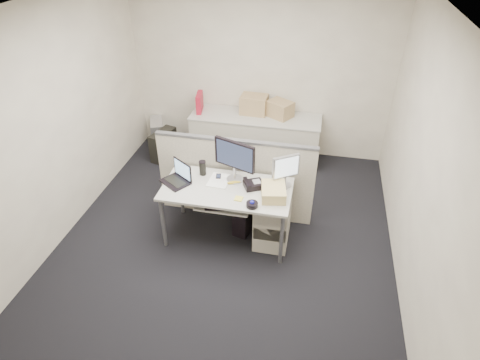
% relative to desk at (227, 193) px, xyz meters
% --- Properties ---
extents(floor, '(4.00, 4.50, 0.01)m').
position_rel_desk_xyz_m(floor, '(0.00, 0.00, -0.67)').
color(floor, black).
rests_on(floor, ground).
extents(ceiling, '(4.00, 4.50, 0.01)m').
position_rel_desk_xyz_m(ceiling, '(0.00, 0.00, 2.04)').
color(ceiling, white).
rests_on(ceiling, ground).
extents(wall_back, '(4.00, 0.02, 2.70)m').
position_rel_desk_xyz_m(wall_back, '(0.00, 2.25, 0.69)').
color(wall_back, beige).
rests_on(wall_back, ground).
extents(wall_front, '(4.00, 0.02, 2.70)m').
position_rel_desk_xyz_m(wall_front, '(0.00, -2.25, 0.69)').
color(wall_front, beige).
rests_on(wall_front, ground).
extents(wall_left, '(0.02, 4.50, 2.70)m').
position_rel_desk_xyz_m(wall_left, '(-2.00, 0.00, 0.69)').
color(wall_left, beige).
rests_on(wall_left, ground).
extents(wall_right, '(0.02, 4.50, 2.70)m').
position_rel_desk_xyz_m(wall_right, '(2.00, 0.00, 0.69)').
color(wall_right, beige).
rests_on(wall_right, ground).
extents(desk, '(1.50, 0.75, 0.73)m').
position_rel_desk_xyz_m(desk, '(0.00, 0.00, 0.00)').
color(desk, beige).
rests_on(desk, floor).
extents(keyboard_tray, '(0.62, 0.32, 0.02)m').
position_rel_desk_xyz_m(keyboard_tray, '(0.00, -0.18, -0.04)').
color(keyboard_tray, beige).
rests_on(keyboard_tray, desk).
extents(drawer_pedestal, '(0.40, 0.55, 0.65)m').
position_rel_desk_xyz_m(drawer_pedestal, '(0.55, 0.05, -0.34)').
color(drawer_pedestal, beige).
rests_on(drawer_pedestal, floor).
extents(cubicle_partition, '(2.00, 0.06, 1.10)m').
position_rel_desk_xyz_m(cubicle_partition, '(0.00, 0.45, -0.11)').
color(cubicle_partition, beige).
rests_on(cubicle_partition, floor).
extents(back_counter, '(2.00, 0.60, 0.72)m').
position_rel_desk_xyz_m(back_counter, '(0.00, 1.93, -0.30)').
color(back_counter, beige).
rests_on(back_counter, floor).
extents(monitor_main, '(0.56, 0.37, 0.52)m').
position_rel_desk_xyz_m(monitor_main, '(0.06, 0.18, 0.33)').
color(monitor_main, black).
rests_on(monitor_main, desk).
extents(monitor_small, '(0.36, 0.32, 0.40)m').
position_rel_desk_xyz_m(monitor_small, '(0.65, 0.18, 0.27)').
color(monitor_small, '#B7B7BC').
rests_on(monitor_small, desk).
extents(laptop, '(0.40, 0.38, 0.24)m').
position_rel_desk_xyz_m(laptop, '(-0.62, -0.02, 0.19)').
color(laptop, black).
rests_on(laptop, desk).
extents(trackball, '(0.17, 0.17, 0.05)m').
position_rel_desk_xyz_m(trackball, '(0.35, -0.28, 0.09)').
color(trackball, black).
rests_on(trackball, desk).
extents(desk_phone, '(0.27, 0.25, 0.07)m').
position_rel_desk_xyz_m(desk_phone, '(0.30, 0.08, 0.10)').
color(desk_phone, black).
rests_on(desk_phone, desk).
extents(paper_stack, '(0.25, 0.32, 0.01)m').
position_rel_desk_xyz_m(paper_stack, '(-0.12, 0.12, 0.07)').
color(paper_stack, white).
rests_on(paper_stack, desk).
extents(sticky_pad, '(0.10, 0.10, 0.01)m').
position_rel_desk_xyz_m(sticky_pad, '(0.18, -0.18, 0.07)').
color(sticky_pad, '#EBDA49').
rests_on(sticky_pad, desk).
extents(travel_mug, '(0.09, 0.09, 0.17)m').
position_rel_desk_xyz_m(travel_mug, '(-0.35, 0.22, 0.15)').
color(travel_mug, black).
rests_on(travel_mug, desk).
extents(banana, '(0.17, 0.09, 0.04)m').
position_rel_desk_xyz_m(banana, '(0.06, 0.10, 0.08)').
color(banana, yellow).
rests_on(banana, desk).
extents(cellphone, '(0.08, 0.12, 0.01)m').
position_rel_desk_xyz_m(cellphone, '(-0.15, 0.20, 0.07)').
color(cellphone, black).
rests_on(cellphone, desk).
extents(manila_folders, '(0.32, 0.38, 0.13)m').
position_rel_desk_xyz_m(manila_folders, '(0.55, -0.05, 0.13)').
color(manila_folders, '#D1B579').
rests_on(manila_folders, desk).
extents(keyboard, '(0.50, 0.23, 0.03)m').
position_rel_desk_xyz_m(keyboard, '(0.05, -0.22, -0.02)').
color(keyboard, black).
rests_on(keyboard, keyboard_tray).
extents(pc_tower_desk, '(0.29, 0.49, 0.43)m').
position_rel_desk_xyz_m(pc_tower_desk, '(0.20, 0.20, -0.45)').
color(pc_tower_desk, black).
rests_on(pc_tower_desk, floor).
extents(pc_tower_spare_dark, '(0.32, 0.53, 0.47)m').
position_rel_desk_xyz_m(pc_tower_spare_dark, '(-1.45, 1.63, -0.43)').
color(pc_tower_spare_dark, black).
rests_on(pc_tower_spare_dark, floor).
extents(pc_tower_spare_silver, '(0.37, 0.53, 0.46)m').
position_rel_desk_xyz_m(pc_tower_spare_silver, '(-1.70, 2.00, -0.44)').
color(pc_tower_spare_silver, '#B7B7BC').
rests_on(pc_tower_spare_silver, floor).
extents(cardboard_box_left, '(0.42, 0.32, 0.30)m').
position_rel_desk_xyz_m(cardboard_box_left, '(-0.05, 2.05, 0.21)').
color(cardboard_box_left, tan).
rests_on(cardboard_box_left, back_counter).
extents(cardboard_box_right, '(0.46, 0.43, 0.26)m').
position_rel_desk_xyz_m(cardboard_box_right, '(0.36, 2.00, 0.19)').
color(cardboard_box_right, tan).
rests_on(cardboard_box_right, back_counter).
extents(red_binder, '(0.13, 0.34, 0.31)m').
position_rel_desk_xyz_m(red_binder, '(-0.90, 1.95, 0.21)').
color(red_binder, '#AE162B').
rests_on(red_binder, back_counter).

